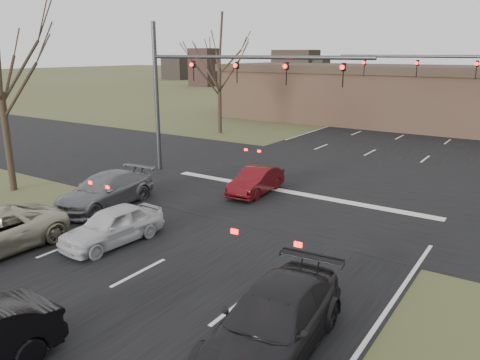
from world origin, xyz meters
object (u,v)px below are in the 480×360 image
object	(u,v)px
car_red_ahead	(256,181)
car_charcoal_sedan	(274,321)
mast_arm_near	(203,80)
building	(448,97)
car_white_sedan	(113,225)
car_grey_ahead	(105,190)

from	to	relation	value
car_red_ahead	car_charcoal_sedan	bearing A→B (deg)	-60.63
mast_arm_near	car_charcoal_sedan	bearing A→B (deg)	-46.52
car_red_ahead	building	bearing A→B (deg)	78.23
mast_arm_near	car_white_sedan	world-z (taller)	mast_arm_near
building	car_red_ahead	bearing A→B (deg)	-97.54
mast_arm_near	car_red_ahead	world-z (taller)	mast_arm_near
car_white_sedan	car_grey_ahead	size ratio (longest dim) A/B	0.78
car_grey_ahead	car_red_ahead	xyz separation A→B (m)	(4.38, 5.21, -0.10)
building	car_red_ahead	xyz separation A→B (m)	(-3.44, -26.00, -2.06)
mast_arm_near	car_red_ahead	size ratio (longest dim) A/B	3.30
mast_arm_near	car_charcoal_sedan	size ratio (longest dim) A/B	2.46
car_white_sedan	car_grey_ahead	bearing A→B (deg)	146.32
car_white_sedan	car_charcoal_sedan	xyz separation A→B (m)	(7.63, -2.19, 0.07)
car_white_sedan	car_grey_ahead	world-z (taller)	car_grey_ahead
car_charcoal_sedan	car_grey_ahead	xyz separation A→B (m)	(-11.03, 4.79, -0.01)
building	car_charcoal_sedan	size ratio (longest dim) A/B	8.61
car_charcoal_sedan	car_red_ahead	world-z (taller)	car_charcoal_sedan
building	car_red_ahead	world-z (taller)	building
building	mast_arm_near	distance (m)	26.14
car_charcoal_sedan	mast_arm_near	bearing A→B (deg)	128.58
car_grey_ahead	car_red_ahead	distance (m)	6.81
car_white_sedan	car_grey_ahead	xyz separation A→B (m)	(-3.40, 2.60, 0.06)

